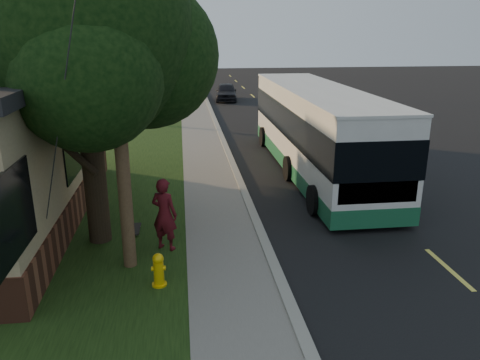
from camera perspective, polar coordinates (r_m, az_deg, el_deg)
name	(u,v)px	position (r m, az deg, el deg)	size (l,w,h in m)	color
ground	(279,280)	(10.59, 4.74, -12.07)	(120.00, 120.00, 0.00)	black
road	(322,157)	(20.58, 10.00, 2.73)	(8.00, 80.00, 0.01)	black
curb	(231,159)	(19.77, -1.15, 2.55)	(0.25, 80.00, 0.12)	gray
sidewalk	(207,160)	(19.70, -4.05, 2.39)	(2.00, 80.00, 0.08)	slate
grass_verge	(122,163)	(19.84, -14.20, 1.97)	(5.00, 80.00, 0.07)	black
fire_hydrant	(159,270)	(10.21, -9.89, -10.74)	(0.32, 0.32, 0.74)	#E4B30C
utility_pole	(114,63)	(10.07, -15.09, 13.61)	(2.86, 3.21, 9.07)	#473321
leafy_tree	(83,35)	(11.82, -18.59, 16.46)	(6.30, 6.00, 7.80)	black
bare_tree_near	(153,88)	(27.19, -10.52, 10.95)	(1.38, 1.21, 4.31)	black
bare_tree_far	(167,72)	(39.12, -8.87, 12.83)	(1.38, 1.21, 4.03)	black
traffic_signal	(207,55)	(43.09, -4.01, 14.99)	(0.18, 0.22, 5.50)	#2D2D30
transit_bus	(316,128)	(18.07, 9.27, 6.27)	(2.75, 11.94, 3.23)	silver
skateboarder	(164,214)	(11.57, -9.20, -4.15)	(0.67, 0.44, 1.83)	#4D0F16
skateboard_main	(136,229)	(13.03, -12.54, -5.87)	(0.22, 0.81, 0.08)	black
distant_car	(226,92)	(37.10, -1.70, 10.70)	(1.59, 3.95, 1.35)	black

